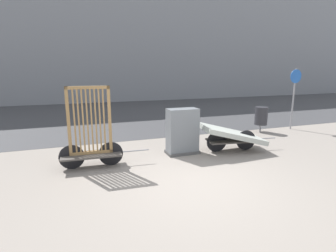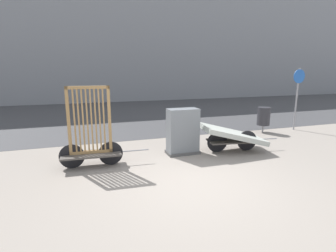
# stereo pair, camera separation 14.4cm
# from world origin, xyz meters

# --- Properties ---
(ground_plane) EXTENTS (60.00, 60.00, 0.00)m
(ground_plane) POSITION_xyz_m (0.00, 0.00, 0.00)
(ground_plane) COLOR gray
(road_strip) EXTENTS (56.00, 10.89, 0.01)m
(road_strip) POSITION_xyz_m (0.00, 9.15, 0.00)
(road_strip) COLOR #424244
(road_strip) RESTS_ON ground_plane
(building_facade) EXTENTS (48.00, 4.00, 10.28)m
(building_facade) POSITION_xyz_m (0.00, 16.59, 5.14)
(building_facade) COLOR gray
(building_facade) RESTS_ON ground_plane
(bike_cart_with_bedframe) EXTENTS (2.13, 0.68, 1.93)m
(bike_cart_with_bedframe) POSITION_xyz_m (-1.93, 1.67, 0.68)
(bike_cart_with_bedframe) COLOR #4C4742
(bike_cart_with_bedframe) RESTS_ON ground_plane
(bike_cart_with_mattress) EXTENTS (2.33, 1.27, 0.79)m
(bike_cart_with_mattress) POSITION_xyz_m (1.94, 1.67, 0.47)
(bike_cart_with_mattress) COLOR #4C4742
(bike_cart_with_mattress) RESTS_ON ground_plane
(utility_cabinet) EXTENTS (0.90, 0.49, 1.26)m
(utility_cabinet) POSITION_xyz_m (0.51, 1.92, 0.59)
(utility_cabinet) COLOR #4C4C4C
(utility_cabinet) RESTS_ON ground_plane
(trash_bin) EXTENTS (0.46, 0.46, 0.95)m
(trash_bin) POSITION_xyz_m (4.29, 3.35, 0.61)
(trash_bin) COLOR gray
(trash_bin) RESTS_ON ground_plane
(sign_post) EXTENTS (0.52, 0.06, 2.36)m
(sign_post) POSITION_xyz_m (5.75, 3.34, 1.52)
(sign_post) COLOR gray
(sign_post) RESTS_ON ground_plane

